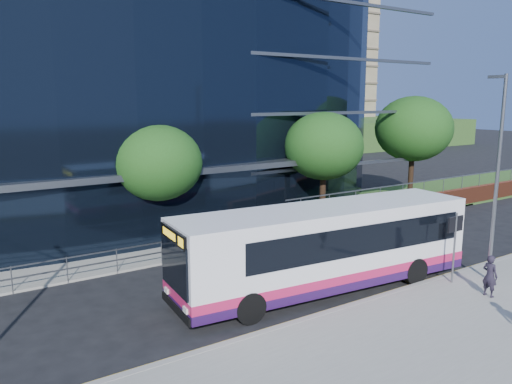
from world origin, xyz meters
TOP-DOWN VIEW (x-y plane):
  - ground at (0.00, 0.00)m, footprint 200.00×200.00m
  - pavement_near at (0.00, -5.00)m, footprint 80.00×8.00m
  - kerb at (0.00, -1.00)m, footprint 80.00×0.25m
  - yellow_line_outer at (0.00, -0.80)m, footprint 80.00×0.08m
  - yellow_line_inner at (0.00, -0.65)m, footprint 80.00×0.08m
  - far_forecourt at (-6.00, 11.00)m, footprint 50.00×8.00m
  - grass_verge at (24.00, 11.00)m, footprint 36.00×8.00m
  - glass_office at (-4.00, 20.85)m, footprint 44.00×23.10m
  - retaining_wall at (20.00, 7.30)m, footprint 34.00×0.40m
  - guard_railings at (-8.00, 7.00)m, footprint 24.00×0.05m
  - apartment_block at (32.00, 57.21)m, footprint 60.00×42.00m
  - street_sign at (4.50, -1.59)m, footprint 0.85×0.09m
  - tree_far_b at (-3.00, 9.50)m, footprint 4.29×4.29m
  - tree_far_c at (7.00, 9.00)m, footprint 4.62×4.62m
  - tree_far_d at (16.00, 10.00)m, footprint 5.28×5.28m
  - tree_dist_e at (24.00, 40.00)m, footprint 4.62×4.62m
  - tree_dist_f at (40.00, 42.00)m, footprint 4.29×4.29m
  - streetlight_east at (6.00, -2.17)m, footprint 0.15×0.77m
  - city_bus at (0.19, 0.85)m, footprint 12.20×3.79m
  - pedestrian at (4.41, -3.19)m, footprint 0.37×0.57m

SIDE VIEW (x-z plane):
  - ground at x=0.00m, z-range 0.00..0.00m
  - yellow_line_outer at x=0.00m, z-range 0.00..0.01m
  - yellow_line_inner at x=0.00m, z-range 0.00..0.01m
  - far_forecourt at x=-6.00m, z-range 0.00..0.10m
  - grass_verge at x=24.00m, z-range 0.00..0.12m
  - pavement_near at x=0.00m, z-range 0.00..0.15m
  - kerb at x=0.00m, z-range 0.00..0.16m
  - retaining_wall at x=20.00m, z-range -0.44..1.67m
  - guard_railings at x=-8.00m, z-range 0.27..1.37m
  - pedestrian at x=4.41m, z-range 0.15..1.70m
  - city_bus at x=0.19m, z-range 0.10..3.35m
  - street_sign at x=4.50m, z-range 0.75..3.55m
  - tree_far_b at x=-3.00m, z-range 1.19..7.23m
  - tree_dist_f at x=40.00m, z-range 1.19..7.23m
  - streetlight_east at x=6.00m, z-range 0.44..8.44m
  - tree_far_c at x=7.00m, z-range 1.28..7.79m
  - tree_dist_e at x=24.00m, z-range 1.28..7.79m
  - tree_far_d at x=16.00m, z-range 1.47..8.91m
  - glass_office at x=-4.00m, z-range 0.00..16.00m
  - apartment_block at x=32.00m, z-range -3.89..26.11m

